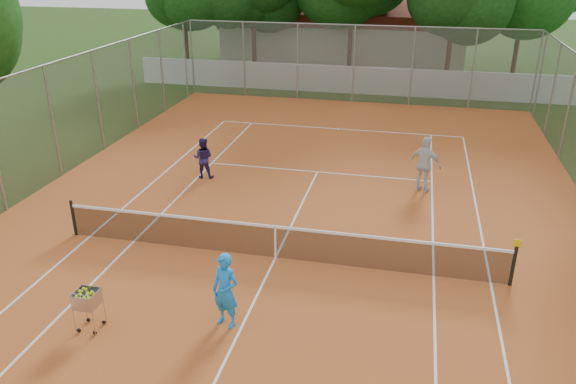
% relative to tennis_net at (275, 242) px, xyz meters
% --- Properties ---
extents(ground, '(120.00, 120.00, 0.00)m').
position_rel_tennis_net_xyz_m(ground, '(0.00, 0.00, -0.51)').
color(ground, '#1C370F').
rests_on(ground, ground).
extents(court_pad, '(18.00, 34.00, 0.02)m').
position_rel_tennis_net_xyz_m(court_pad, '(0.00, 0.00, -0.50)').
color(court_pad, '#B55723').
rests_on(court_pad, ground).
extents(court_lines, '(10.98, 23.78, 0.01)m').
position_rel_tennis_net_xyz_m(court_lines, '(0.00, 0.00, -0.49)').
color(court_lines, white).
rests_on(court_lines, court_pad).
extents(tennis_net, '(11.88, 0.10, 0.98)m').
position_rel_tennis_net_xyz_m(tennis_net, '(0.00, 0.00, 0.00)').
color(tennis_net, black).
rests_on(tennis_net, court_pad).
extents(perimeter_fence, '(18.00, 34.00, 4.00)m').
position_rel_tennis_net_xyz_m(perimeter_fence, '(0.00, 0.00, 1.49)').
color(perimeter_fence, slate).
rests_on(perimeter_fence, ground).
extents(boundary_wall, '(26.00, 0.30, 1.50)m').
position_rel_tennis_net_xyz_m(boundary_wall, '(0.00, 19.00, 0.24)').
color(boundary_wall, white).
rests_on(boundary_wall, ground).
extents(clubhouse, '(16.40, 9.00, 4.40)m').
position_rel_tennis_net_xyz_m(clubhouse, '(-2.00, 29.00, 1.69)').
color(clubhouse, beige).
rests_on(clubhouse, ground).
extents(player_near, '(0.73, 0.58, 1.74)m').
position_rel_tennis_net_xyz_m(player_near, '(-0.34, -3.03, 0.38)').
color(player_near, '#1B86E9').
rests_on(player_near, court_pad).
extents(player_far_left, '(0.78, 0.65, 1.47)m').
position_rel_tennis_net_xyz_m(player_far_left, '(-3.89, 5.00, 0.25)').
color(player_far_left, '#261C55').
rests_on(player_far_left, court_pad).
extents(player_far_right, '(1.22, 0.87, 1.92)m').
position_rel_tennis_net_xyz_m(player_far_right, '(3.79, 5.46, 0.47)').
color(player_far_right, silver).
rests_on(player_far_right, court_pad).
extents(ball_hopper, '(0.57, 0.57, 1.03)m').
position_rel_tennis_net_xyz_m(ball_hopper, '(-3.17, -3.83, 0.03)').
color(ball_hopper, '#AEAFB5').
rests_on(ball_hopper, court_pad).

